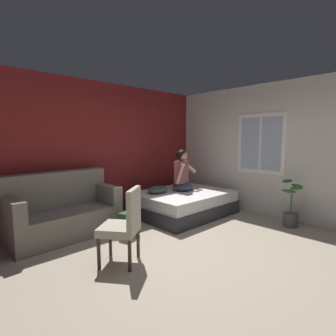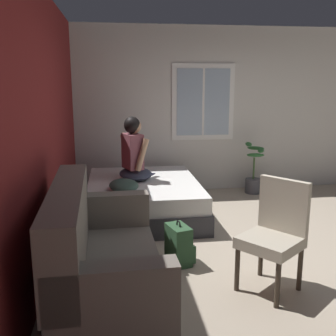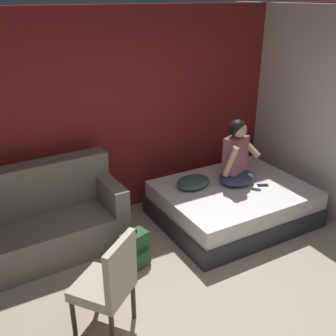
{
  "view_description": "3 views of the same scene",
  "coord_description": "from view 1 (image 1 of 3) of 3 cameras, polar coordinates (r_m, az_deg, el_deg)",
  "views": [
    {
      "loc": [
        -2.61,
        -2.21,
        1.6
      ],
      "look_at": [
        0.66,
        1.22,
        1.06
      ],
      "focal_mm": 28.0,
      "sensor_mm": 36.0,
      "label": 1
    },
    {
      "loc": [
        -3.86,
        1.85,
        1.8
      ],
      "look_at": [
        0.06,
        1.32,
        0.94
      ],
      "focal_mm": 42.0,
      "sensor_mm": 36.0,
      "label": 2
    },
    {
      "loc": [
        -1.67,
        -2.11,
        2.82
      ],
      "look_at": [
        0.4,
        1.56,
        0.94
      ],
      "focal_mm": 42.0,
      "sensor_mm": 36.0,
      "label": 3
    }
  ],
  "objects": [
    {
      "name": "bed",
      "position": [
        5.59,
        3.23,
        -7.6
      ],
      "size": [
        1.94,
        1.53,
        0.48
      ],
      "color": "#2D2D33",
      "rests_on": "ground"
    },
    {
      "name": "backpack",
      "position": [
        4.43,
        -8.53,
        -12.05
      ],
      "size": [
        0.34,
        0.3,
        0.46
      ],
      "color": "#2D5133",
      "rests_on": "ground"
    },
    {
      "name": "potted_plant",
      "position": [
        5.3,
        25.19,
        -8.28
      ],
      "size": [
        0.39,
        0.37,
        0.85
      ],
      "color": "#4C4C51",
      "rests_on": "ground"
    },
    {
      "name": "couch",
      "position": [
        4.68,
        -21.91,
        -8.9
      ],
      "size": [
        1.73,
        0.88,
        1.04
      ],
      "color": "slate",
      "rests_on": "ground"
    },
    {
      "name": "throw_pillow",
      "position": [
        5.4,
        -2.26,
        -4.7
      ],
      "size": [
        0.53,
        0.43,
        0.14
      ],
      "primitive_type": "ellipsoid",
      "rotation": [
        0.0,
        0.0,
        0.16
      ],
      "color": "#385147",
      "rests_on": "bed"
    },
    {
      "name": "side_chair",
      "position": [
        3.43,
        -9.51,
        -11.73
      ],
      "size": [
        0.65,
        0.65,
        0.98
      ],
      "color": "#382D23",
      "rests_on": "ground"
    },
    {
      "name": "wall_back_accent",
      "position": [
        5.46,
        -15.14,
        3.68
      ],
      "size": [
        10.1,
        0.16,
        2.7
      ],
      "primitive_type": "cube",
      "color": "maroon",
      "rests_on": "ground"
    },
    {
      "name": "person_seated",
      "position": [
        5.62,
        3.15,
        -1.29
      ],
      "size": [
        0.64,
        0.59,
        0.88
      ],
      "color": "#383D51",
      "rests_on": "bed"
    },
    {
      "name": "cell_phone",
      "position": [
        5.71,
        6.87,
        -4.78
      ],
      "size": [
        0.16,
        0.13,
        0.01
      ],
      "primitive_type": "cube",
      "rotation": [
        0.0,
        0.0,
        1.11
      ],
      "color": "black",
      "rests_on": "bed"
    },
    {
      "name": "ground_plane",
      "position": [
        3.77,
        5.77,
        -18.6
      ],
      "size": [
        40.0,
        40.0,
        0.0
      ],
      "primitive_type": "plane",
      "color": "tan"
    },
    {
      "name": "wall_side_with_window",
      "position": [
        5.69,
        23.42,
        3.49
      ],
      "size": [
        0.19,
        6.4,
        2.7
      ],
      "color": "silver",
      "rests_on": "ground"
    }
  ]
}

